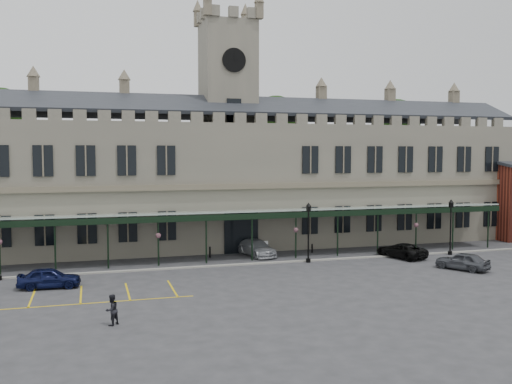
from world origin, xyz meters
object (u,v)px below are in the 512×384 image
object	(u,v)px
lamp_post_right	(451,222)
person_b	(112,310)
lamp_post_mid	(308,227)
car_van	(401,250)
station_building	(228,181)
sign_board	(264,248)
car_right_a	(462,261)
car_left_a	(49,278)
traffic_cone	(459,264)
car_taxi	(256,248)
clock_tower	(228,114)

from	to	relation	value
lamp_post_right	person_b	xyz separation A→B (m)	(-30.38, -13.23, -2.17)
lamp_post_mid	car_van	world-z (taller)	lamp_post_mid
station_building	sign_board	distance (m)	9.00
sign_board	car_right_a	distance (m)	16.89
car_left_a	lamp_post_right	bearing A→B (deg)	-81.33
traffic_cone	person_b	xyz separation A→B (m)	(-27.48, -7.95, 0.51)
car_left_a	station_building	bearing A→B (deg)	-45.10
station_building	sign_board	size ratio (longest dim) A/B	46.48
car_taxi	person_b	distance (m)	22.11
car_right_a	car_van	bearing A→B (deg)	-102.43
lamp_post_right	traffic_cone	world-z (taller)	lamp_post_right
clock_tower	sign_board	bearing A→B (deg)	-75.66
lamp_post_right	traffic_cone	bearing A→B (deg)	-118.75
traffic_cone	lamp_post_mid	bearing A→B (deg)	153.12
car_right_a	car_taxi	bearing A→B (deg)	-67.57
clock_tower	traffic_cone	world-z (taller)	clock_tower
lamp_post_right	car_van	size ratio (longest dim) A/B	1.08
traffic_cone	car_van	distance (m)	5.63
station_building	lamp_post_right	world-z (taller)	station_building
traffic_cone	car_van	xyz separation A→B (m)	(-2.18, 5.18, 0.33)
lamp_post_mid	clock_tower	bearing A→B (deg)	111.63
station_building	person_b	bearing A→B (deg)	-116.85
car_left_a	car_taxi	distance (m)	18.78
lamp_post_mid	car_van	size ratio (longest dim) A/B	1.09
car_left_a	car_van	size ratio (longest dim) A/B	0.89
car_taxi	lamp_post_mid	bearing A→B (deg)	-63.10
car_taxi	car_right_a	size ratio (longest dim) A/B	1.21
station_building	lamp_post_mid	bearing A→B (deg)	-68.21
lamp_post_right	car_right_a	distance (m)	7.19
sign_board	station_building	bearing A→B (deg)	97.03
station_building	clock_tower	distance (m)	6.64
car_right_a	person_b	world-z (taller)	person_b
traffic_cone	car_left_a	xyz separation A→B (m)	(-31.28, 1.96, 0.38)
station_building	person_b	distance (m)	27.80
sign_board	car_taxi	xyz separation A→B (m)	(-0.72, 0.00, 0.09)
car_taxi	person_b	bearing A→B (deg)	-138.36
lamp_post_mid	car_taxi	bearing A→B (deg)	128.29
car_van	car_left_a	bearing A→B (deg)	-12.79
traffic_cone	car_taxi	bearing A→B (deg)	145.57
lamp_post_right	sign_board	size ratio (longest dim) A/B	3.93
sign_board	clock_tower	bearing A→B (deg)	96.85
station_building	lamp_post_right	xyz separation A→B (m)	(18.08, -11.06, -3.46)
clock_tower	car_left_a	bearing A→B (deg)	-138.05
lamp_post_right	sign_board	bearing A→B (deg)	164.84
clock_tower	car_van	size ratio (longest dim) A/B	5.29
clock_tower	car_left_a	distance (m)	24.95
person_b	car_van	bearing A→B (deg)	164.40
car_left_a	lamp_post_mid	bearing A→B (deg)	-77.07
clock_tower	car_taxi	bearing A→B (deg)	-81.52
car_taxi	sign_board	bearing A→B (deg)	-11.65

